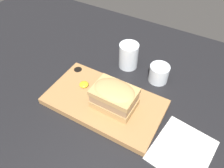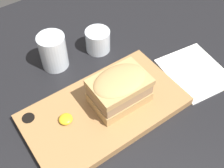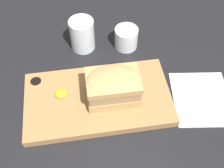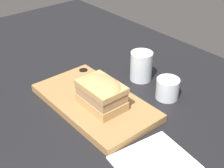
# 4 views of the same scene
# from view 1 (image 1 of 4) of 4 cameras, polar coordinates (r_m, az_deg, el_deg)

# --- Properties ---
(dining_table) EXTENTS (1.79, 1.14, 0.02)m
(dining_table) POSITION_cam_1_polar(r_m,az_deg,el_deg) (0.79, -3.66, -4.03)
(dining_table) COLOR black
(dining_table) RESTS_ON ground
(serving_board) EXTENTS (0.40, 0.22, 0.02)m
(serving_board) POSITION_cam_1_polar(r_m,az_deg,el_deg) (0.75, -2.05, -4.66)
(serving_board) COLOR #9E7042
(serving_board) RESTS_ON dining_table
(sandwich) EXTENTS (0.14, 0.10, 0.09)m
(sandwich) POSITION_cam_1_polar(r_m,az_deg,el_deg) (0.69, 0.62, -3.22)
(sandwich) COLOR tan
(sandwich) RESTS_ON serving_board
(mustard_dollop) EXTENTS (0.03, 0.03, 0.01)m
(mustard_dollop) POSITION_cam_1_polar(r_m,az_deg,el_deg) (0.79, -7.33, -0.10)
(mustard_dollop) COLOR gold
(mustard_dollop) RESTS_ON serving_board
(water_glass) EXTENTS (0.08, 0.08, 0.10)m
(water_glass) POSITION_cam_1_polar(r_m,az_deg,el_deg) (0.87, 4.33, 7.05)
(water_glass) COLOR silver
(water_glass) RESTS_ON dining_table
(wine_glass) EXTENTS (0.07, 0.07, 0.07)m
(wine_glass) POSITION_cam_1_polar(r_m,az_deg,el_deg) (0.84, 12.13, 2.67)
(wine_glass) COLOR silver
(wine_glass) RESTS_ON dining_table
(napkin) EXTENTS (0.18, 0.20, 0.00)m
(napkin) POSITION_cam_1_polar(r_m,az_deg,el_deg) (0.70, 17.84, -16.14)
(napkin) COLOR white
(napkin) RESTS_ON dining_table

